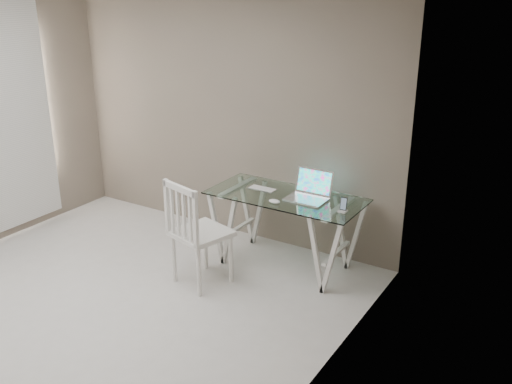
% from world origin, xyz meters
% --- Properties ---
extents(room, '(4.50, 4.52, 2.71)m').
position_xyz_m(room, '(-0.06, 0.02, 1.72)').
color(room, beige).
rests_on(room, ground).
extents(desk, '(1.50, 0.70, 0.75)m').
position_xyz_m(desk, '(0.98, 1.79, 0.38)').
color(desk, silver).
rests_on(desk, ground).
extents(chair, '(0.57, 0.57, 1.02)m').
position_xyz_m(chair, '(0.46, 1.02, 0.56)').
color(chair, white).
rests_on(chair, ground).
extents(laptop, '(0.38, 0.33, 0.26)m').
position_xyz_m(laptop, '(1.20, 1.86, 0.81)').
color(laptop, silver).
rests_on(laptop, desk).
extents(keyboard, '(0.28, 0.12, 0.01)m').
position_xyz_m(keyboard, '(0.69, 1.83, 0.75)').
color(keyboard, silver).
rests_on(keyboard, desk).
extents(mouse, '(0.12, 0.07, 0.04)m').
position_xyz_m(mouse, '(0.98, 1.56, 0.76)').
color(mouse, white).
rests_on(mouse, desk).
extents(phone_dock, '(0.07, 0.07, 0.13)m').
position_xyz_m(phone_dock, '(1.61, 1.70, 0.78)').
color(phone_dock, white).
rests_on(phone_dock, desk).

